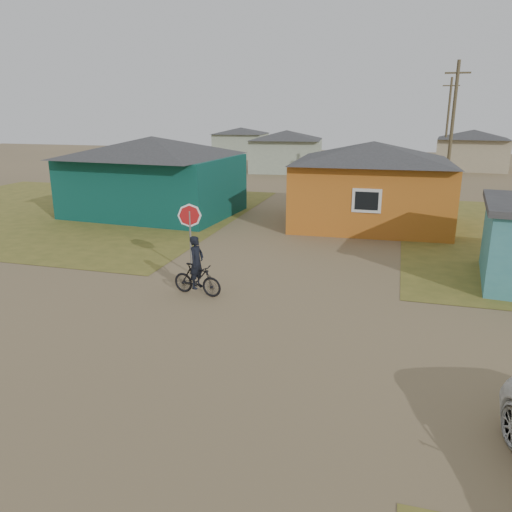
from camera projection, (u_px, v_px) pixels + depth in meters
The scene contains 11 objects.
ground at pixel (222, 344), 11.66m from camera, with size 120.00×120.00×0.00m, color olive.
grass_nw at pixel (61, 210), 27.32m from camera, with size 20.00×18.00×0.00m, color olive.
house_teal at pixel (154, 175), 25.77m from camera, with size 8.93×7.08×4.00m.
house_yellow at pixel (371, 182), 23.37m from camera, with size 7.72×6.76×3.90m.
house_pale_west at pixel (286, 150), 44.11m from camera, with size 7.04×6.15×3.60m.
house_beige_east at pixel (472, 149), 45.46m from camera, with size 6.95×6.05×3.60m.
house_pale_north at pixel (241, 142), 57.31m from camera, with size 6.28×5.81×3.40m.
utility_pole_near at pixel (452, 130), 29.11m from camera, with size 1.40×0.20×8.00m.
utility_pole_far at pixel (447, 124), 43.63m from camera, with size 1.40×0.20×8.00m.
stop_sign at pixel (190, 222), 16.20m from camera, with size 0.77×0.08×2.37m.
cyclist at pixel (197, 274), 14.61m from camera, with size 1.63×0.68×1.78m.
Camera 1 is at (3.66, -9.99, 5.25)m, focal length 35.00 mm.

